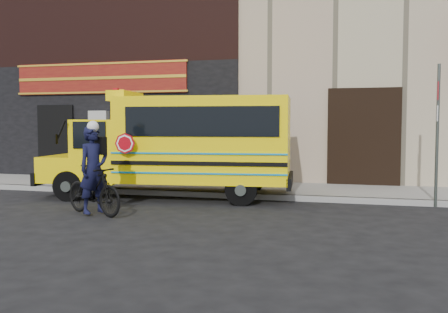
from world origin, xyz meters
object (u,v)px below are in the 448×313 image
school_bus (181,143)px  bicycle (93,190)px  sign_pole (437,129)px  cyclist (94,172)px

school_bus → bicycle: size_ratio=3.80×
school_bus → sign_pole: size_ratio=2.03×
sign_pole → cyclist: size_ratio=1.79×
bicycle → school_bus: bearing=3.9°
bicycle → cyclist: cyclist is taller
sign_pole → bicycle: (-7.57, -3.10, -1.35)m
school_bus → cyclist: 3.12m
sign_pole → bicycle: size_ratio=1.87×
sign_pole → cyclist: (-7.54, -3.12, -0.94)m
school_bus → cyclist: size_ratio=3.64×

